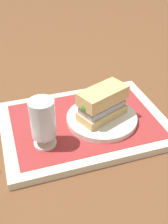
{
  "coord_description": "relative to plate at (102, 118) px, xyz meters",
  "views": [
    {
      "loc": [
        0.19,
        0.58,
        0.49
      ],
      "look_at": [
        0.0,
        0.0,
        0.05
      ],
      "focal_mm": 45.71,
      "sensor_mm": 36.0,
      "label": 1
    }
  ],
  "objects": [
    {
      "name": "ground_plane",
      "position": [
        0.05,
        -0.01,
        -0.03
      ],
      "size": [
        3.0,
        3.0,
        0.0
      ],
      "primitive_type": "plane",
      "color": "brown"
    },
    {
      "name": "sandwich",
      "position": [
        0.0,
        0.0,
        0.05
      ],
      "size": [
        0.14,
        0.11,
        0.08
      ],
      "rotation": [
        0.0,
        0.0,
        0.39
      ],
      "color": "tan",
      "rests_on": "plate"
    },
    {
      "name": "plate",
      "position": [
        0.0,
        0.0,
        0.0
      ],
      "size": [
        0.19,
        0.19,
        0.01
      ],
      "primitive_type": "cylinder",
      "color": "silver",
      "rests_on": "placemat"
    },
    {
      "name": "placemat",
      "position": [
        0.05,
        -0.01,
        -0.01
      ],
      "size": [
        0.38,
        0.27,
        0.0
      ],
      "primitive_type": "cube",
      "color": "#9E2D2D",
      "rests_on": "tray"
    },
    {
      "name": "beer_glass",
      "position": [
        0.16,
        0.05,
        0.06
      ],
      "size": [
        0.06,
        0.06,
        0.12
      ],
      "color": "silver",
      "rests_on": "placemat"
    },
    {
      "name": "tray",
      "position": [
        0.05,
        -0.01,
        -0.02
      ],
      "size": [
        0.44,
        0.32,
        0.02
      ],
      "primitive_type": "cube",
      "color": "beige",
      "rests_on": "ground_plane"
    }
  ]
}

